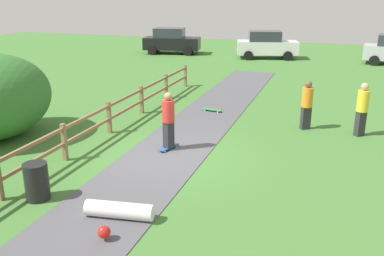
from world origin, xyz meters
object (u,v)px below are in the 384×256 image
object	(u,v)px
skater_riding	(168,118)
parked_car_white	(267,45)
trash_bin	(37,181)
bystander_yellow	(362,107)
skateboard_loose	(212,110)
skater_fallen	(118,212)
bystander_orange	(307,103)
parked_car_black	(171,41)

from	to	relation	value
skater_riding	parked_car_white	bearing A→B (deg)	90.42
trash_bin	skater_riding	distance (m)	4.37
trash_bin	skater_riding	world-z (taller)	skater_riding
trash_bin	bystander_yellow	xyz separation A→B (m)	(7.31, 7.28, 0.55)
skateboard_loose	skater_fallen	bearing A→B (deg)	-86.99
trash_bin	bystander_yellow	world-z (taller)	bystander_yellow
bystander_orange	parked_car_white	bearing A→B (deg)	104.24
skater_riding	parked_car_black	world-z (taller)	parked_car_black
skateboard_loose	trash_bin	bearing A→B (deg)	-101.96
skateboard_loose	bystander_orange	size ratio (longest dim) A/B	0.47
bystander_yellow	skater_fallen	bearing A→B (deg)	-123.86
parked_car_white	skater_riding	bearing A→B (deg)	-89.58
parked_car_white	trash_bin	bearing A→B (deg)	-93.94
skater_riding	bystander_yellow	world-z (taller)	bystander_yellow
trash_bin	parked_car_black	xyz separation A→B (m)	(-5.66, 22.95, 0.51)
skateboard_loose	bystander_yellow	xyz separation A→B (m)	(5.52, -1.18, 0.92)
trash_bin	skateboard_loose	bearing A→B (deg)	78.04
skateboard_loose	parked_car_black	size ratio (longest dim) A/B	0.18
skater_riding	skateboard_loose	world-z (taller)	skater_riding
skater_fallen	bystander_yellow	distance (m)	9.12
skater_riding	parked_car_white	xyz separation A→B (m)	(-0.14, 18.98, -0.06)
skater_fallen	skateboard_loose	world-z (taller)	skater_fallen
bystander_orange	parked_car_white	distance (m)	16.02
parked_car_black	skater_fallen	bearing A→B (deg)	-71.18
bystander_yellow	trash_bin	bearing A→B (deg)	-135.11
trash_bin	bystander_orange	xyz separation A→B (m)	(5.52, 7.42, 0.50)
trash_bin	bystander_yellow	bearing A→B (deg)	44.89
trash_bin	skateboard_loose	world-z (taller)	trash_bin
skater_riding	skateboard_loose	distance (m)	4.59
skater_riding	skater_fallen	distance (m)	4.34
trash_bin	skater_riding	bearing A→B (deg)	66.58
bystander_orange	parked_car_black	world-z (taller)	parked_car_black
bystander_yellow	skater_riding	bearing A→B (deg)	-149.37
trash_bin	bystander_yellow	distance (m)	10.33
trash_bin	skater_fallen	bearing A→B (deg)	-6.52
parked_car_white	parked_car_black	world-z (taller)	same
skateboard_loose	parked_car_black	xyz separation A→B (m)	(-7.45, 14.49, 0.87)
skater_riding	parked_car_black	bearing A→B (deg)	111.25
parked_car_white	bystander_yellow	bearing A→B (deg)	-69.91
bystander_orange	parked_car_black	bearing A→B (deg)	125.75
bystander_orange	bystander_yellow	size ratio (longest dim) A/B	0.96
skater_riding	bystander_orange	size ratio (longest dim) A/B	1.03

